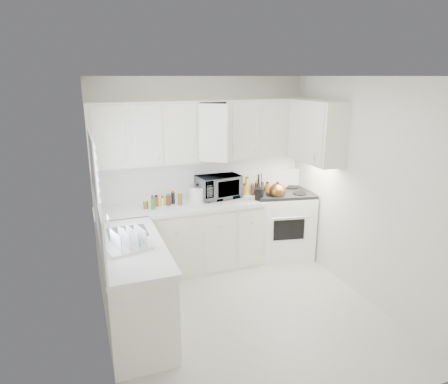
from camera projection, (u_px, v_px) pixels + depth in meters
name	position (u px, v px, depth m)	size (l,w,h in m)	color
floor	(245.00, 313.00, 4.57)	(3.20, 3.20, 0.00)	beige
ceiling	(249.00, 76.00, 3.85)	(3.20, 3.20, 0.00)	white
wall_back	(202.00, 172.00, 5.65)	(3.00, 3.00, 0.00)	beige
wall_front	(339.00, 272.00, 2.77)	(3.00, 3.00, 0.00)	beige
wall_left	(98.00, 222.00, 3.71)	(3.20, 3.20, 0.00)	beige
wall_right	(364.00, 191.00, 4.71)	(3.20, 3.20, 0.00)	beige
window_blinds	(96.00, 187.00, 3.97)	(0.06, 0.96, 1.06)	white
lower_cabinets_back	(182.00, 239.00, 5.49)	(2.22, 0.60, 0.90)	beige
lower_cabinets_left	(134.00, 288.00, 4.23)	(0.60, 1.60, 0.90)	beige
countertop_back	(181.00, 207.00, 5.35)	(2.24, 0.64, 0.05)	silver
countertop_left	(132.00, 247.00, 4.10)	(0.64, 1.62, 0.05)	silver
backsplash_back	(202.00, 177.00, 5.67)	(2.98, 0.02, 0.55)	silver
backsplash_left	(99.00, 223.00, 3.92)	(0.02, 1.60, 0.55)	silver
upper_cabinets_back	(205.00, 160.00, 5.45)	(3.00, 0.33, 0.80)	beige
upper_cabinets_right	(315.00, 162.00, 5.34)	(0.33, 0.90, 0.80)	beige
sink	(127.00, 222.00, 4.38)	(0.42, 0.38, 0.30)	gray
stove	(282.00, 215.00, 5.91)	(0.83, 0.68, 1.27)	white
tea_kettle	(277.00, 190.00, 5.59)	(0.29, 0.24, 0.26)	brown
frying_pan	(288.00, 189.00, 6.03)	(0.26, 0.44, 0.04)	black
microwave	(218.00, 184.00, 5.61)	(0.58, 0.32, 0.39)	gray
rice_cooker	(197.00, 192.00, 5.50)	(0.24, 0.24, 0.24)	white
paper_towel	(202.00, 188.00, 5.63)	(0.12, 0.12, 0.27)	white
utensil_crock	(259.00, 187.00, 5.51)	(0.13, 0.13, 0.38)	black
dish_rack	(127.00, 238.00, 3.95)	(0.42, 0.32, 0.23)	white
spice_left_0	(145.00, 201.00, 5.29)	(0.06, 0.06, 0.13)	brown
spice_left_1	(152.00, 202.00, 5.23)	(0.06, 0.06, 0.13)	#287933
spice_left_2	(156.00, 200.00, 5.34)	(0.06, 0.06, 0.13)	#CD581B
spice_left_3	(163.00, 201.00, 5.28)	(0.06, 0.06, 0.13)	#E9F83A
spice_left_4	(167.00, 199.00, 5.39)	(0.06, 0.06, 0.13)	maroon
spice_left_5	(174.00, 200.00, 5.33)	(0.06, 0.06, 0.13)	black
spice_left_6	(178.00, 198.00, 5.44)	(0.06, 0.06, 0.13)	brown
sauce_right_0	(243.00, 188.00, 5.79)	(0.06, 0.06, 0.19)	#CD581B
sauce_right_1	(249.00, 189.00, 5.76)	(0.06, 0.06, 0.19)	#E9F83A
sauce_right_2	(250.00, 187.00, 5.83)	(0.06, 0.06, 0.19)	maroon
sauce_right_3	(256.00, 188.00, 5.79)	(0.06, 0.06, 0.19)	black
sauce_right_4	(257.00, 187.00, 5.86)	(0.06, 0.06, 0.19)	brown
sauce_right_5	(262.00, 187.00, 5.83)	(0.06, 0.06, 0.19)	#287933
sauce_right_6	(264.00, 186.00, 5.90)	(0.06, 0.06, 0.19)	#CD581B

